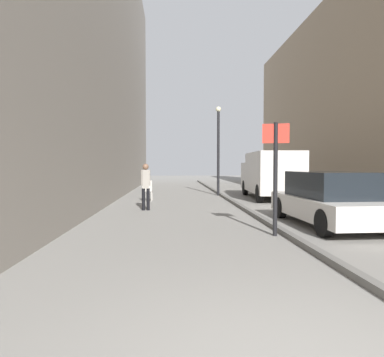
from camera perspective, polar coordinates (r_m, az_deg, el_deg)
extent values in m
plane|color=gray|center=(14.42, 0.80, -4.26)|extent=(80.00, 80.00, 0.00)
cube|color=gray|center=(16.27, -21.21, 25.04)|extent=(3.89, 40.00, 15.95)
cube|color=#615F5B|center=(14.61, 7.01, -3.95)|extent=(0.16, 40.00, 0.12)
cylinder|color=black|center=(12.51, -8.08, -3.45)|extent=(0.12, 0.12, 0.79)
cylinder|color=black|center=(12.50, -7.30, -3.45)|extent=(0.12, 0.12, 0.79)
cube|color=gray|center=(12.45, -7.71, -0.10)|extent=(0.23, 0.20, 0.67)
cylinder|color=gray|center=(12.45, -8.26, 0.13)|extent=(0.09, 0.09, 0.57)
cylinder|color=gray|center=(12.45, -7.16, 0.13)|extent=(0.09, 0.09, 0.57)
sphere|color=brown|center=(12.44, -7.72, 1.95)|extent=(0.22, 0.22, 0.22)
cube|color=silver|center=(16.59, 13.33, 0.99)|extent=(2.22, 4.09, 1.90)
cube|color=silver|center=(19.29, 11.41, 0.46)|extent=(2.08, 1.66, 1.42)
cube|color=black|center=(19.82, 11.10, 1.42)|extent=(1.68, 0.13, 0.63)
cylinder|color=black|center=(19.01, 8.83, -1.51)|extent=(0.26, 0.81, 0.80)
cylinder|color=black|center=(19.38, 14.10, -1.48)|extent=(0.26, 0.81, 0.80)
cylinder|color=black|center=(15.17, 11.13, -2.46)|extent=(0.26, 0.81, 0.80)
cylinder|color=black|center=(15.63, 17.63, -2.39)|extent=(0.26, 0.81, 0.80)
cube|color=silver|center=(9.96, 21.75, -4.46)|extent=(1.92, 4.25, 0.55)
cube|color=black|center=(9.91, 21.80, -0.92)|extent=(1.58, 2.56, 0.68)
cylinder|color=black|center=(10.97, 14.51, -4.69)|extent=(0.22, 0.65, 0.64)
cylinder|color=black|center=(11.62, 22.18, -4.40)|extent=(0.22, 0.65, 0.64)
cylinder|color=black|center=(8.36, 21.11, -6.92)|extent=(0.22, 0.65, 0.64)
cylinder|color=black|center=(8.07, 13.69, -0.16)|extent=(0.10, 0.10, 2.60)
cube|color=red|center=(8.10, 13.76, 7.29)|extent=(0.59, 0.17, 0.44)
cylinder|color=black|center=(18.49, 4.39, 4.14)|extent=(0.14, 0.14, 4.50)
sphere|color=beige|center=(18.72, 4.41, 11.41)|extent=(0.28, 0.28, 0.28)
cylinder|color=#B7B2A8|center=(15.95, -7.99, -2.85)|extent=(0.04, 0.04, 0.45)
cylinder|color=#B7B2A8|center=(15.92, -6.65, -2.85)|extent=(0.04, 0.04, 0.45)
cylinder|color=#B7B2A8|center=(15.58, -8.13, -2.97)|extent=(0.04, 0.04, 0.45)
cylinder|color=#B7B2A8|center=(15.54, -6.76, -2.97)|extent=(0.04, 0.04, 0.45)
cube|color=#B7B2A8|center=(15.73, -7.39, -2.02)|extent=(0.45, 0.45, 0.04)
cube|color=#B7B2A8|center=(15.51, -7.46, -1.17)|extent=(0.44, 0.05, 0.45)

